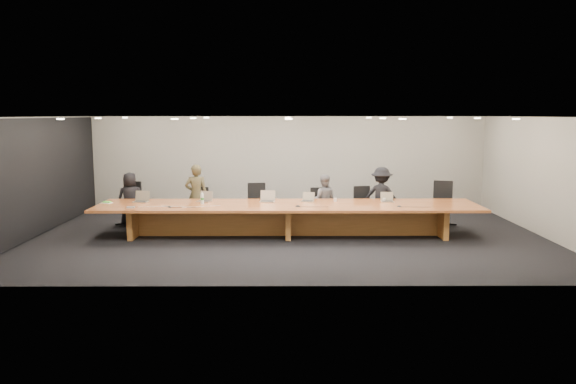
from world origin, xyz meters
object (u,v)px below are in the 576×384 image
at_px(chair_mid_right, 319,207).
at_px(laptop_c, 267,196).
at_px(laptop_e, 388,197).
at_px(mic_left, 170,207).
at_px(av_box, 131,207).
at_px(mic_right, 399,206).
at_px(conference_table, 288,214).
at_px(person_d, 381,196).
at_px(laptop_d, 308,197).
at_px(chair_left, 198,206).
at_px(laptop_a, 141,197).
at_px(chair_far_right, 442,203).
at_px(person_a, 131,199).
at_px(chair_mid_left, 257,204).
at_px(mic_center, 298,206).
at_px(amber_mug, 202,202).
at_px(chair_far_left, 129,203).
at_px(laptop_b, 204,196).
at_px(water_bottle, 202,199).
at_px(chair_right, 364,206).
at_px(person_c, 324,200).
at_px(paper_cup_far, 384,200).
at_px(person_b, 196,195).
at_px(paper_cup_near, 335,200).

height_order(chair_mid_right, laptop_c, laptop_c).
bearing_deg(laptop_e, mic_left, -169.78).
height_order(av_box, mic_right, mic_right).
relative_size(conference_table, laptop_e, 29.56).
bearing_deg(person_d, laptop_d, 42.05).
relative_size(av_box, mic_right, 1.61).
height_order(chair_left, laptop_d, chair_left).
height_order(laptop_a, av_box, laptop_a).
relative_size(chair_far_right, person_a, 0.84).
distance_m(chair_left, chair_far_right, 6.32).
distance_m(chair_mid_left, mic_left, 2.54).
relative_size(person_a, mic_center, 11.05).
bearing_deg(amber_mug, laptop_a, 171.91).
bearing_deg(av_box, conference_table, 4.57).
bearing_deg(laptop_c, laptop_e, 5.79).
height_order(chair_far_left, laptop_d, chair_far_left).
height_order(chair_far_right, laptop_b, chair_far_right).
bearing_deg(water_bottle, mic_center, -9.63).
relative_size(chair_far_left, water_bottle, 4.55).
xyz_separation_m(chair_mid_left, chair_right, (2.76, -0.05, -0.04)).
xyz_separation_m(mic_center, mic_right, (2.34, -0.04, -0.00)).
bearing_deg(amber_mug, av_box, -158.06).
xyz_separation_m(chair_mid_right, laptop_d, (-0.34, -0.79, 0.37)).
height_order(laptop_e, mic_left, laptop_e).
bearing_deg(chair_right, chair_left, 167.82).
xyz_separation_m(person_c, av_box, (-4.51, -1.68, 0.10)).
xyz_separation_m(laptop_a, mic_center, (3.79, -0.68, -0.12)).
relative_size(laptop_a, paper_cup_far, 3.97).
relative_size(chair_far_right, person_b, 0.73).
bearing_deg(av_box, mic_right, -2.31).
bearing_deg(chair_left, laptop_b, -57.65).
height_order(person_a, av_box, person_a).
height_order(chair_mid_left, laptop_b, chair_mid_left).
height_order(chair_mid_left, person_c, person_c).
bearing_deg(chair_far_left, laptop_d, -0.96).
height_order(paper_cup_near, mic_center, paper_cup_near).
xyz_separation_m(chair_left, person_c, (3.25, -0.09, 0.17)).
bearing_deg(amber_mug, laptop_c, 8.67).
relative_size(chair_left, av_box, 5.63).
xyz_separation_m(chair_left, av_box, (-1.25, -1.78, 0.26)).
bearing_deg(laptop_e, mic_right, -77.62).
bearing_deg(person_b, conference_table, 149.52).
bearing_deg(laptop_b, chair_left, 128.07).
xyz_separation_m(person_b, water_bottle, (0.32, -1.13, 0.08)).
relative_size(laptop_a, water_bottle, 1.40).
xyz_separation_m(conference_table, chair_right, (1.97, 1.17, -0.00)).
height_order(chair_far_left, laptop_e, chair_far_left).
bearing_deg(mic_right, chair_far_right, 47.70).
distance_m(amber_mug, av_box, 1.66).
bearing_deg(person_c, person_a, 7.06).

